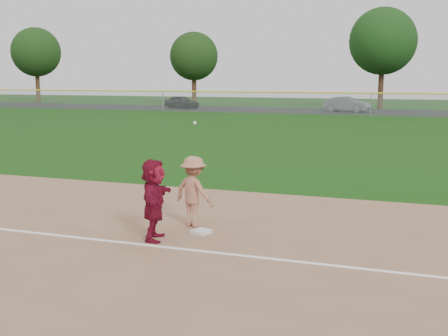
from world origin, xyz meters
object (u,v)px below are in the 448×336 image
(base_runner, at_px, (154,200))
(car_left, at_px, (182,102))
(first_base, at_px, (201,232))
(car_mid, at_px, (347,104))

(base_runner, distance_m, car_left, 49.65)
(first_base, height_order, car_left, car_left)
(base_runner, relative_size, car_left, 0.42)
(car_mid, bearing_deg, car_left, 104.38)
(first_base, relative_size, car_mid, 0.08)
(first_base, xyz_separation_m, base_runner, (-0.75, -0.75, 0.82))
(car_mid, bearing_deg, first_base, -162.42)
(first_base, height_order, base_runner, base_runner)
(base_runner, height_order, car_mid, base_runner)
(base_runner, relative_size, car_mid, 0.38)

